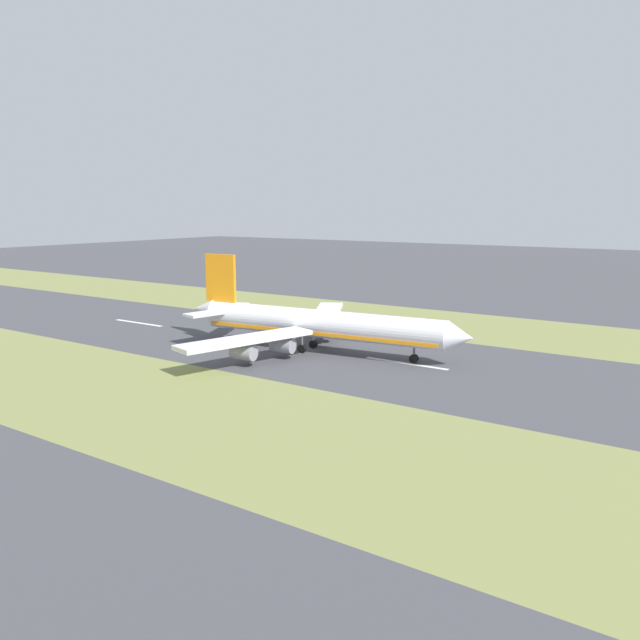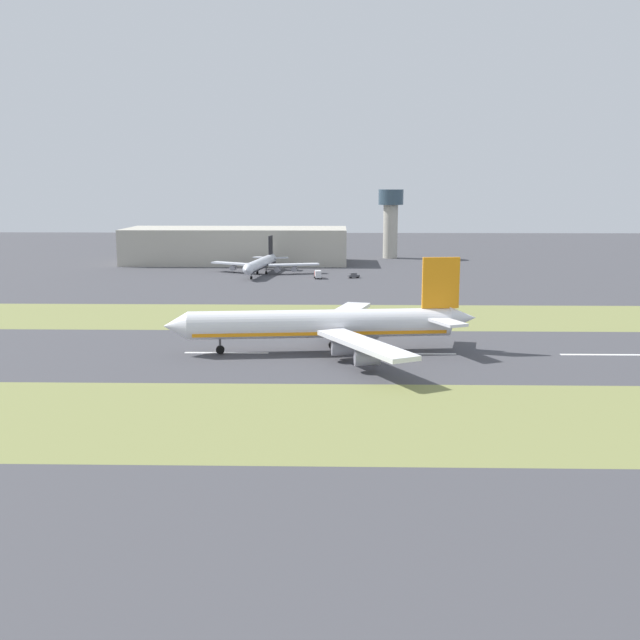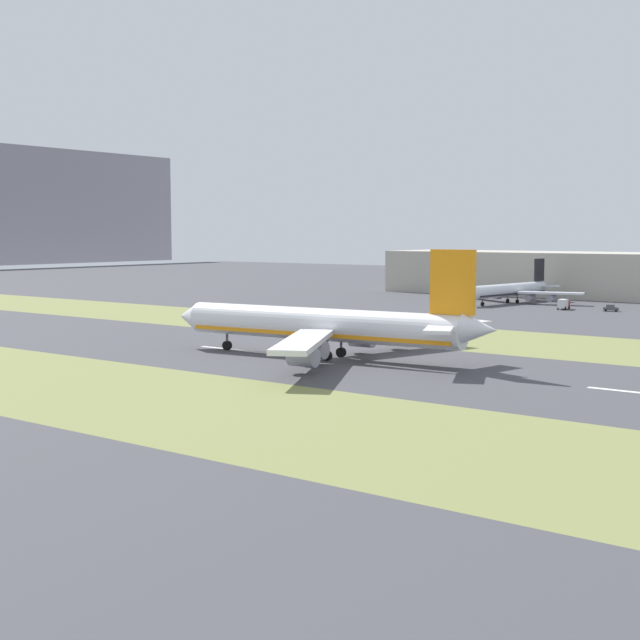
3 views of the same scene
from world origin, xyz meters
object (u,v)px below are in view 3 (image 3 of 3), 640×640
Objects in this scene: terminal_building at (523,273)px; service_truck at (564,304)px; airplane_main_jet at (329,326)px; apron_car at (611,308)px; airplane_parked_apron at (511,290)px.

service_truck is (-56.40, -38.51, -6.29)m from terminal_building.
apron_car is at bearing -3.58° from airplane_main_jet.
terminal_building reaches higher than apron_car.
service_truck is at bearing 97.22° from apron_car.
terminal_building is at bearing 13.54° from airplane_main_jet.
terminal_building is 68.58m from service_truck.
service_truck is 1.31× the size of apron_car.
terminal_building is at bearing 19.68° from airplane_parked_apron.
airplane_main_jet is 0.67× the size of terminal_building.
terminal_building reaches higher than airplane_parked_apron.
airplane_parked_apron is (-43.67, -15.62, -3.71)m from terminal_building.
apron_car is (-54.66, -52.21, -6.96)m from terminal_building.
service_truck is (126.95, 5.65, -4.36)m from airplane_main_jet.
terminal_building is 16.07× the size of service_truck.
airplane_main_jet is at bearing -168.45° from airplane_parked_apron.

